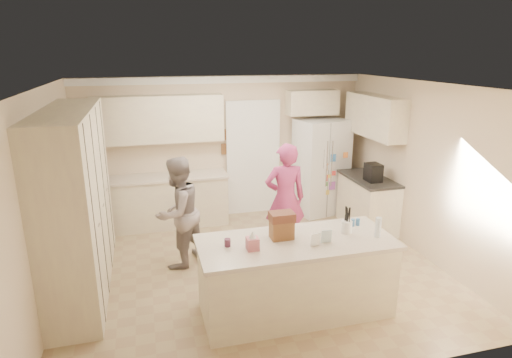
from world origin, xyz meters
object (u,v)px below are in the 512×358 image
object	(u,v)px
refrigerator	(321,167)
teen_boy	(178,213)
island_base	(295,278)
teen_girl	(285,199)
utensil_crock	(347,227)
dollhouse_body	(282,229)
tissue_box	(253,244)
coffee_maker	(373,172)

from	to	relation	value
refrigerator	teen_boy	distance (m)	3.20
island_base	teen_boy	distance (m)	2.00
refrigerator	teen_girl	world-z (taller)	refrigerator
refrigerator	utensil_crock	size ratio (longest dim) A/B	12.00
refrigerator	island_base	size ratio (longest dim) A/B	0.82
refrigerator	utensil_crock	distance (m)	3.15
dollhouse_body	teen_boy	distance (m)	1.81
teen_girl	utensil_crock	bearing A→B (deg)	103.98
refrigerator	island_base	distance (m)	3.47
refrigerator	tissue_box	world-z (taller)	refrigerator
tissue_box	coffee_maker	bearing A→B (deg)	37.57
refrigerator	dollhouse_body	world-z (taller)	refrigerator
coffee_maker	utensil_crock	xyz separation A→B (m)	(-1.40, -1.85, -0.07)
utensil_crock	teen_girl	distance (m)	1.56
island_base	dollhouse_body	distance (m)	0.62
island_base	utensil_crock	xyz separation A→B (m)	(0.65, 0.05, 0.56)
tissue_box	teen_girl	bearing A→B (deg)	60.69
refrigerator	island_base	bearing A→B (deg)	-129.08
teen_boy	island_base	bearing A→B (deg)	85.41
dollhouse_body	utensil_crock	bearing A→B (deg)	-3.58
refrigerator	teen_girl	distance (m)	1.90
dollhouse_body	island_base	bearing A→B (deg)	-33.69
island_base	dollhouse_body	bearing A→B (deg)	146.31
utensil_crock	tissue_box	xyz separation A→B (m)	(-1.20, -0.15, -0.00)
tissue_box	teen_boy	bearing A→B (deg)	112.36
coffee_maker	island_base	distance (m)	2.87
coffee_maker	refrigerator	bearing A→B (deg)	111.38
dollhouse_body	teen_boy	bearing A→B (deg)	126.73
island_base	dollhouse_body	xyz separation A→B (m)	(-0.15, 0.10, 0.60)
teen_girl	tissue_box	bearing A→B (deg)	65.09
refrigerator	teen_girl	bearing A→B (deg)	-140.82
teen_boy	dollhouse_body	bearing A→B (deg)	83.65
utensil_crock	teen_boy	size ratio (longest dim) A/B	0.09
refrigerator	utensil_crock	xyz separation A→B (m)	(-0.95, -3.00, 0.10)
utensil_crock	dollhouse_body	world-z (taller)	dollhouse_body
island_base	teen_boy	bearing A→B (deg)	128.49
coffee_maker	dollhouse_body	xyz separation A→B (m)	(-2.20, -1.80, -0.03)
teen_girl	island_base	bearing A→B (deg)	80.44
coffee_maker	island_base	world-z (taller)	coffee_maker
tissue_box	teen_boy	xyz separation A→B (m)	(-0.68, 1.64, -0.19)
teen_girl	refrigerator	bearing A→B (deg)	-125.06
dollhouse_body	teen_girl	distance (m)	1.58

